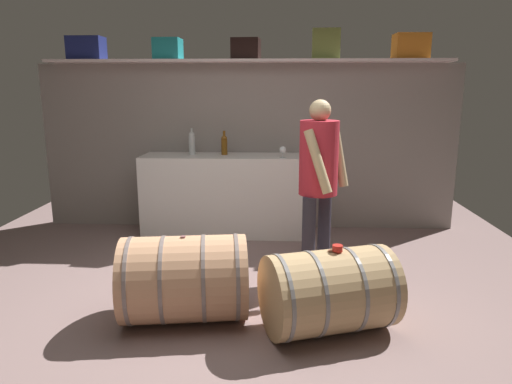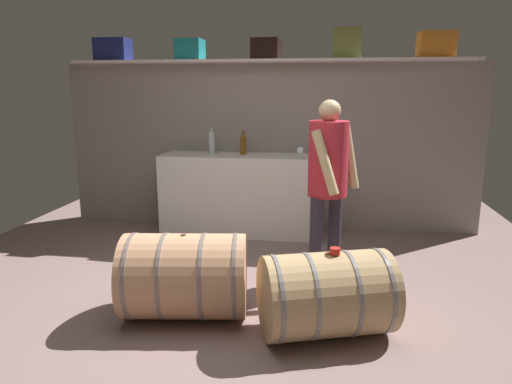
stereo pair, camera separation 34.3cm
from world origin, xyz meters
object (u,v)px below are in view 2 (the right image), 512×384
at_px(work_cabinet, 242,194).
at_px(tasting_cup, 335,251).
at_px(toolcase_orange, 436,45).
at_px(wine_bottle_amber, 243,144).
at_px(toolcase_black, 266,49).
at_px(toolcase_navy, 113,50).
at_px(toolcase_olive, 347,43).
at_px(wine_glass, 300,151).
at_px(wine_barrel_near, 326,294).
at_px(wine_bottle_clear, 212,142).
at_px(toolcase_teal, 190,50).
at_px(winemaker_pouring, 328,173).
at_px(wine_barrel_far, 185,276).

bearing_deg(work_cabinet, tasting_cup, -65.14).
relative_size(toolcase_orange, wine_bottle_amber, 1.33).
height_order(toolcase_black, wine_bottle_amber, toolcase_black).
height_order(toolcase_navy, tasting_cup, toolcase_navy).
relative_size(toolcase_olive, toolcase_orange, 0.90).
bearing_deg(toolcase_olive, work_cabinet, -166.97).
bearing_deg(toolcase_black, toolcase_orange, 4.58).
height_order(toolcase_orange, wine_glass, toolcase_orange).
distance_m(wine_bottle_amber, wine_barrel_near, 2.69).
distance_m(wine_bottle_clear, wine_barrel_near, 2.86).
distance_m(toolcase_navy, wine_glass, 2.63).
relative_size(toolcase_teal, winemaker_pouring, 0.19).
height_order(toolcase_black, tasting_cup, toolcase_black).
xyz_separation_m(work_cabinet, wine_barrel_near, (1.02, -2.32, -0.17)).
bearing_deg(wine_barrel_near, wine_glass, 79.68).
bearing_deg(winemaker_pouring, work_cabinet, -109.04).
distance_m(wine_bottle_amber, winemaker_pouring, 1.71).
bearing_deg(toolcase_orange, wine_bottle_clear, -178.28).
relative_size(toolcase_black, winemaker_pouring, 0.19).
height_order(toolcase_orange, tasting_cup, toolcase_orange).
height_order(wine_glass, wine_barrel_near, wine_glass).
bearing_deg(toolcase_orange, wine_bottle_amber, -177.64).
bearing_deg(toolcase_black, wine_glass, -35.20).
bearing_deg(toolcase_orange, work_cabinet, -176.42).
xyz_separation_m(wine_glass, winemaker_pouring, (0.31, -1.16, -0.04)).
xyz_separation_m(toolcase_teal, wine_bottle_amber, (0.67, -0.15, -1.10)).
distance_m(toolcase_black, wine_barrel_far, 3.04).
bearing_deg(toolcase_black, winemaker_pouring, -59.20).
xyz_separation_m(toolcase_olive, wine_bottle_clear, (-1.57, -0.15, -1.13)).
height_order(toolcase_teal, winemaker_pouring, toolcase_teal).
bearing_deg(tasting_cup, toolcase_teal, 124.47).
xyz_separation_m(toolcase_olive, wine_barrel_near, (-0.17, -2.51, -1.93)).
bearing_deg(toolcase_navy, toolcase_orange, -0.17).
xyz_separation_m(toolcase_black, wine_bottle_amber, (-0.25, -0.15, -1.10)).
height_order(toolcase_navy, wine_glass, toolcase_navy).
height_order(work_cabinet, wine_barrel_far, work_cabinet).
bearing_deg(wine_barrel_far, toolcase_olive, 54.71).
xyz_separation_m(toolcase_orange, wine_barrel_near, (-1.14, -2.51, -1.90)).
bearing_deg(wine_bottle_amber, wine_barrel_far, -91.52).
bearing_deg(toolcase_orange, toolcase_black, 178.35).
xyz_separation_m(work_cabinet, wine_bottle_amber, (0.01, 0.05, 0.60)).
bearing_deg(winemaker_pouring, wine_barrel_far, -17.26).
distance_m(toolcase_navy, work_cabinet, 2.37).
relative_size(wine_bottle_clear, wine_glass, 2.39).
bearing_deg(toolcase_olive, wine_bottle_clear, -170.94).
distance_m(toolcase_black, tasting_cup, 3.06).
distance_m(wine_barrel_far, tasting_cup, 1.17).
bearing_deg(toolcase_black, toolcase_olive, 4.58).
bearing_deg(wine_glass, wine_bottle_clear, 168.64).
relative_size(toolcase_teal, wine_barrel_far, 0.30).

